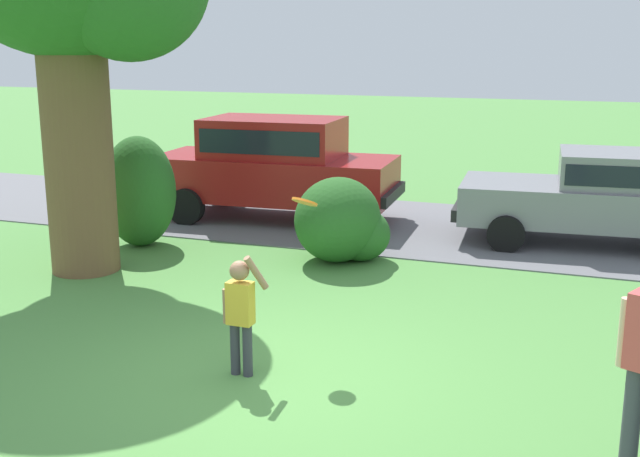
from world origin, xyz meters
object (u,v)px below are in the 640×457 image
Objects in this scene: parked_sedan at (597,194)px; parked_suv at (274,163)px; child_thrower at (241,308)px; frisbee at (305,202)px.

parked_suv reaches higher than parked_sedan.
parked_suv is 3.73× the size of child_thrower.
parked_suv is at bearing -179.14° from parked_sedan.
frisbee is at bearing -63.77° from parked_suv.
parked_sedan is 7.59m from child_thrower.
parked_sedan is 3.52× the size of child_thrower.
parked_sedan is at bearing 0.86° from parked_suv.
frisbee is (2.92, -5.93, 0.59)m from parked_suv.
parked_sedan reaches higher than child_thrower.
parked_suv is 6.64m from frisbee.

